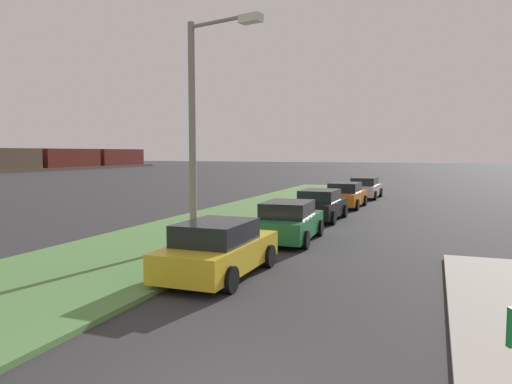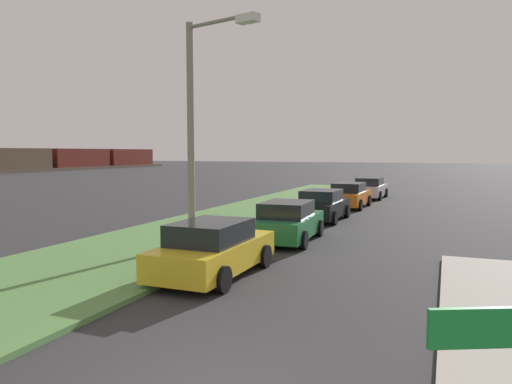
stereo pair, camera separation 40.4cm
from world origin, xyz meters
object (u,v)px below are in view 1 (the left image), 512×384
at_px(parked_car_silver, 365,188).
at_px(streetlight, 200,118).
at_px(parked_car_orange, 345,195).
at_px(parked_car_yellow, 219,249).
at_px(parked_car_green, 288,222).
at_px(parked_car_black, 320,205).

xyz_separation_m(parked_car_silver, streetlight, (-20.26, 2.67, 3.67)).
distance_m(parked_car_orange, parked_car_silver, 6.25).
relative_size(parked_car_silver, streetlight, 0.58).
xyz_separation_m(parked_car_yellow, parked_car_green, (5.49, -0.28, 0.00)).
distance_m(parked_car_black, parked_car_silver, 12.03).
bearing_deg(parked_car_green, parked_car_black, -1.39).
xyz_separation_m(parked_car_orange, parked_car_silver, (6.24, -0.29, 0.00)).
height_order(parked_car_black, parked_car_silver, same).
relative_size(parked_car_yellow, parked_car_silver, 0.99).
distance_m(parked_car_black, streetlight, 9.28).
bearing_deg(parked_car_green, parked_car_orange, -3.04).
distance_m(parked_car_black, parked_car_orange, 5.78).
distance_m(parked_car_orange, streetlight, 14.68).
bearing_deg(parked_car_orange, parked_car_yellow, -179.56).
relative_size(parked_car_orange, streetlight, 0.58).
distance_m(parked_car_green, parked_car_orange, 11.57).
height_order(parked_car_green, streetlight, streetlight).
xyz_separation_m(parked_car_black, parked_car_silver, (12.02, -0.49, 0.00)).
bearing_deg(parked_car_yellow, parked_car_green, -2.38).
height_order(parked_car_yellow, parked_car_orange, same).
distance_m(parked_car_green, streetlight, 4.98).
bearing_deg(parked_car_yellow, parked_car_silver, -1.04).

